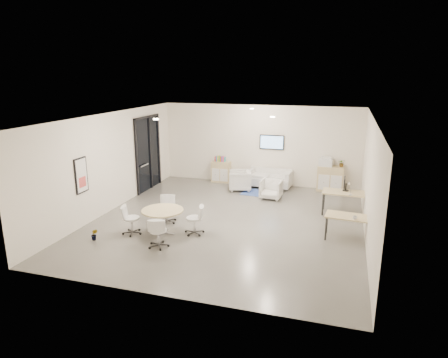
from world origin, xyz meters
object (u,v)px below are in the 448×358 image
armchair_left (240,179)px  round_table (163,213)px  desk_rear (345,194)px  sideboard_left (221,172)px  desk_front (349,218)px  loveseat (270,179)px  armchair_right (271,188)px  sideboard_right (330,179)px

armchair_left → round_table: (-0.96, -4.86, 0.21)m
desk_rear → round_table: size_ratio=1.22×
sideboard_left → desk_front: (5.11, -4.61, 0.16)m
loveseat → desk_rear: desk_rear is taller
desk_rear → round_table: bearing=-145.6°
armchair_right → desk_rear: (2.56, -0.94, 0.29)m
sideboard_left → desk_front: size_ratio=0.65×
desk_rear → armchair_left: bearing=158.3°
sideboard_right → armchair_right: bearing=-141.4°
sideboard_right → loveseat: (-2.31, -0.16, -0.15)m
sideboard_right → round_table: sideboard_right is taller
armchair_left → desk_front: bearing=32.2°
sideboard_left → loveseat: bearing=-5.3°
desk_rear → sideboard_left: bearing=153.8°
sideboard_right → desk_front: bearing=-81.3°
armchair_right → round_table: 4.75m
sideboard_left → sideboard_right: (4.41, -0.04, 0.06)m
sideboard_left → loveseat: size_ratio=0.50×
desk_rear → sideboard_right: bearing=103.8°
armchair_left → desk_rear: size_ratio=0.59×
loveseat → sideboard_left: bearing=179.2°
round_table → armchair_right: bearing=60.7°
desk_rear → desk_front: desk_rear is taller
desk_rear → loveseat: bearing=141.6°
desk_front → round_table: (-5.02, -1.16, 0.04)m
armchair_right → desk_front: size_ratio=0.57×
loveseat → desk_front: bearing=-51.2°
sideboard_right → loveseat: 2.32m
desk_rear → armchair_right: bearing=161.0°
armchair_left → armchair_right: 1.54m
sideboard_right → loveseat: bearing=-176.0°
armchair_right → desk_front: (2.70, -2.98, 0.22)m
armchair_left → armchair_right: size_ratio=1.12×
armchair_right → desk_front: bearing=-45.0°
sideboard_left → armchair_left: (1.05, -0.91, -0.01)m
sideboard_left → armchair_right: (2.41, -1.63, -0.05)m
sideboard_right → round_table: bearing=-127.0°
loveseat → sideboard_right: bearing=8.4°
sideboard_right → armchair_right: 2.56m
round_table → desk_front: bearing=13.0°
loveseat → desk_front: (3.01, -4.42, 0.26)m
desk_front → armchair_left: bearing=143.2°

